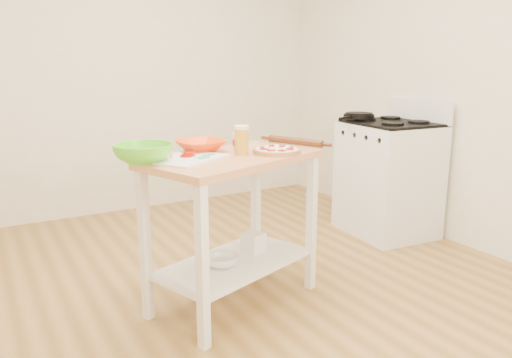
{
  "coord_description": "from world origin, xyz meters",
  "views": [
    {
      "loc": [
        -1.29,
        -2.46,
        1.42
      ],
      "look_at": [
        0.13,
        -0.0,
        0.75
      ],
      "focal_mm": 35.0,
      "sensor_mm": 36.0,
      "label": 1
    }
  ],
  "objects": [
    {
      "name": "room_shell",
      "position": [
        0.0,
        0.0,
        1.35
      ],
      "size": [
        4.04,
        4.54,
        2.74
      ],
      "color": "#A1773B",
      "rests_on": "ground"
    },
    {
      "name": "prep_island",
      "position": [
        -0.02,
        0.01,
        0.64
      ],
      "size": [
        1.13,
        0.85,
        0.9
      ],
      "rotation": [
        0.0,
        0.0,
        0.33
      ],
      "color": "tan",
      "rests_on": "ground"
    },
    {
      "name": "gas_stove",
      "position": [
        1.69,
        0.49,
        0.47
      ],
      "size": [
        0.67,
        0.76,
        1.11
      ],
      "rotation": [
        0.0,
        0.0,
        -0.08
      ],
      "color": "white",
      "rests_on": "ground"
    },
    {
      "name": "skillet",
      "position": [
        1.53,
        0.71,
        0.98
      ],
      "size": [
        0.4,
        0.26,
        0.03
      ],
      "rotation": [
        0.0,
        0.0,
        0.28
      ],
      "color": "black",
      "rests_on": "gas_stove"
    },
    {
      "name": "pizza",
      "position": [
        0.24,
        -0.06,
        0.92
      ],
      "size": [
        0.28,
        0.28,
        0.04
      ],
      "rotation": [
        0.0,
        0.0,
        0.34
      ],
      "color": "tan",
      "rests_on": "prep_island"
    },
    {
      "name": "cutting_board",
      "position": [
        -0.29,
        0.02,
        0.91
      ],
      "size": [
        0.5,
        0.46,
        0.04
      ],
      "rotation": [
        0.0,
        0.0,
        0.54
      ],
      "color": "white",
      "rests_on": "prep_island"
    },
    {
      "name": "spatula",
      "position": [
        -0.19,
        -0.01,
        0.92
      ],
      "size": [
        0.13,
        0.11,
        0.01
      ],
      "rotation": [
        0.0,
        0.0,
        0.46
      ],
      "color": "#41AD97",
      "rests_on": "cutting_board"
    },
    {
      "name": "knife",
      "position": [
        -0.45,
        0.16,
        0.92
      ],
      "size": [
        0.27,
        0.09,
        0.01
      ],
      "rotation": [
        0.0,
        0.0,
        0.21
      ],
      "color": "silver",
      "rests_on": "cutting_board"
    },
    {
      "name": "orange_bowl",
      "position": [
        -0.12,
        0.22,
        0.93
      ],
      "size": [
        0.29,
        0.29,
        0.07
      ],
      "primitive_type": "imported",
      "rotation": [
        0.0,
        0.0,
        0.05
      ],
      "color": "#FC420A",
      "rests_on": "prep_island"
    },
    {
      "name": "green_bowl",
      "position": [
        -0.52,
        0.07,
        0.95
      ],
      "size": [
        0.33,
        0.33,
        0.1
      ],
      "primitive_type": "imported",
      "rotation": [
        0.0,
        0.0,
        -0.08
      ],
      "color": "#5CD024",
      "rests_on": "prep_island"
    },
    {
      "name": "beer_pint",
      "position": [
        0.04,
        0.01,
        0.98
      ],
      "size": [
        0.08,
        0.08,
        0.17
      ],
      "color": "gold",
      "rests_on": "prep_island"
    },
    {
      "name": "yogurt_tub",
      "position": [
        0.1,
        0.14,
        0.95
      ],
      "size": [
        0.08,
        0.08,
        0.18
      ],
      "color": "white",
      "rests_on": "prep_island"
    },
    {
      "name": "rolling_pin",
      "position": [
        0.49,
        0.12,
        0.92
      ],
      "size": [
        0.19,
        0.38,
        0.05
      ],
      "primitive_type": "cylinder",
      "rotation": [
        1.57,
        0.0,
        0.4
      ],
      "color": "#572D13",
      "rests_on": "prep_island"
    },
    {
      "name": "shelf_glass_bowl",
      "position": [
        -0.11,
        -0.01,
        0.29
      ],
      "size": [
        0.29,
        0.29,
        0.06
      ],
      "primitive_type": "imported",
      "rotation": [
        0.0,
        0.0,
        0.62
      ],
      "color": "silver",
      "rests_on": "prep_island"
    },
    {
      "name": "shelf_bin",
      "position": [
        0.17,
        0.09,
        0.32
      ],
      "size": [
        0.15,
        0.15,
        0.12
      ],
      "primitive_type": "cube",
      "rotation": [
        0.0,
        0.0,
        0.33
      ],
      "color": "white",
      "rests_on": "prep_island"
    }
  ]
}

